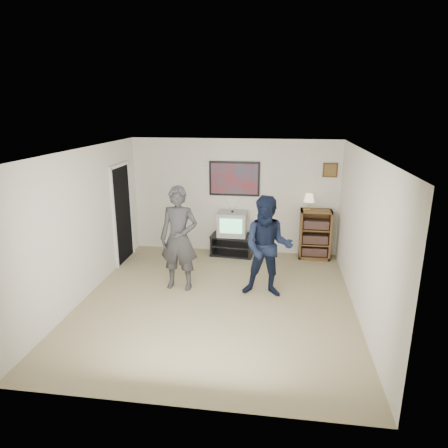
% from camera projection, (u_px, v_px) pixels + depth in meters
% --- Properties ---
extents(room_shell, '(4.51, 5.00, 2.51)m').
position_uv_depth(room_shell, '(220.00, 224.00, 6.69)').
color(room_shell, '#7D714F').
rests_on(room_shell, ground).
extents(media_stand, '(0.95, 0.59, 0.45)m').
position_uv_depth(media_stand, '(232.00, 245.00, 8.77)').
color(media_stand, black).
rests_on(media_stand, room_shell).
extents(crt_television, '(0.61, 0.52, 0.51)m').
position_uv_depth(crt_television, '(232.00, 224.00, 8.63)').
color(crt_television, '#A4A49F').
rests_on(crt_television, media_stand).
extents(bookshelf, '(0.65, 0.37, 1.06)m').
position_uv_depth(bookshelf, '(315.00, 234.00, 8.49)').
color(bookshelf, '#533719').
rests_on(bookshelf, room_shell).
extents(table_lamp, '(0.22, 0.22, 0.35)m').
position_uv_depth(table_lamp, '(309.00, 202.00, 8.29)').
color(table_lamp, '#FEF2C1').
rests_on(table_lamp, bookshelf).
extents(person_tall, '(0.70, 0.48, 1.86)m').
position_uv_depth(person_tall, '(179.00, 239.00, 6.96)').
color(person_tall, '#2E2E31').
rests_on(person_tall, room_shell).
extents(person_short, '(0.88, 0.70, 1.75)m').
position_uv_depth(person_short, '(268.00, 247.00, 6.69)').
color(person_short, black).
rests_on(person_short, room_shell).
extents(controller_left, '(0.05, 0.13, 0.04)m').
position_uv_depth(controller_left, '(181.00, 222.00, 7.09)').
color(controller_left, white).
rests_on(controller_left, person_tall).
extents(controller_right, '(0.06, 0.12, 0.03)m').
position_uv_depth(controller_right, '(271.00, 231.00, 6.87)').
color(controller_right, white).
rests_on(controller_right, person_short).
extents(poster, '(1.10, 0.03, 0.75)m').
position_uv_depth(poster, '(234.00, 179.00, 8.60)').
color(poster, black).
rests_on(poster, room_shell).
extents(air_vent, '(0.28, 0.02, 0.14)m').
position_uv_depth(air_vent, '(209.00, 164.00, 8.59)').
color(air_vent, white).
rests_on(air_vent, room_shell).
extents(small_picture, '(0.30, 0.03, 0.30)m').
position_uv_depth(small_picture, '(330.00, 170.00, 8.27)').
color(small_picture, '#3D2013').
rests_on(small_picture, room_shell).
extents(doorway, '(0.03, 0.85, 2.00)m').
position_uv_depth(doorway, '(122.00, 214.00, 8.25)').
color(doorway, black).
rests_on(doorway, room_shell).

